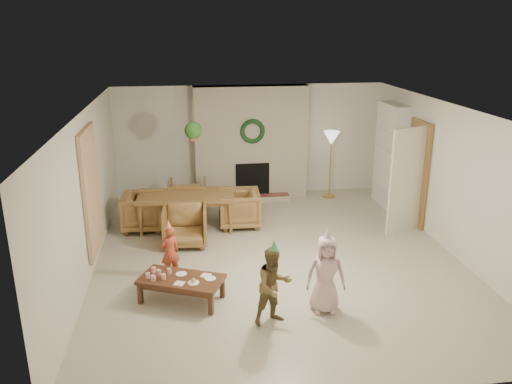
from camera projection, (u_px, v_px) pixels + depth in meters
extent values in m
plane|color=#B7B29E|center=(277.00, 257.00, 8.73)|extent=(7.00, 7.00, 0.00)
plane|color=white|center=(279.00, 110.00, 7.95)|extent=(7.00, 7.00, 0.00)
plane|color=silver|center=(250.00, 141.00, 11.63)|extent=(7.00, 0.00, 7.00)
plane|color=silver|center=(342.00, 294.00, 5.05)|extent=(7.00, 0.00, 7.00)
plane|color=silver|center=(87.00, 195.00, 7.94)|extent=(0.00, 7.00, 7.00)
plane|color=silver|center=(452.00, 180.00, 8.74)|extent=(0.00, 7.00, 7.00)
cube|color=#582617|center=(251.00, 143.00, 11.44)|extent=(2.50, 0.40, 2.50)
cube|color=maroon|center=(253.00, 198.00, 11.49)|extent=(1.60, 0.30, 0.12)
cube|color=black|center=(252.00, 179.00, 11.52)|extent=(0.75, 0.12, 0.75)
torus|color=#15381B|center=(253.00, 131.00, 11.13)|extent=(0.54, 0.10, 0.54)
cylinder|color=gold|center=(329.00, 196.00, 11.78)|extent=(0.28, 0.28, 0.03)
cylinder|color=gold|center=(330.00, 167.00, 11.56)|extent=(0.03, 0.03, 1.36)
cone|color=beige|center=(332.00, 138.00, 11.36)|extent=(0.36, 0.36, 0.30)
cube|color=white|center=(390.00, 156.00, 10.93)|extent=(0.30, 1.00, 2.20)
cube|color=white|center=(386.00, 185.00, 11.13)|extent=(0.30, 0.92, 0.03)
cube|color=white|center=(388.00, 167.00, 11.00)|extent=(0.30, 0.92, 0.03)
cube|color=white|center=(389.00, 149.00, 10.88)|extent=(0.30, 0.92, 0.03)
cube|color=white|center=(391.00, 130.00, 10.75)|extent=(0.30, 0.92, 0.03)
cube|color=maroon|center=(389.00, 181.00, 10.94)|extent=(0.20, 0.40, 0.24)
cube|color=#2A479B|center=(387.00, 160.00, 11.00)|extent=(0.20, 0.44, 0.24)
cube|color=#B68427|center=(391.00, 144.00, 10.74)|extent=(0.20, 0.36, 0.22)
cube|color=brown|center=(417.00, 173.00, 9.93)|extent=(0.05, 0.86, 2.04)
cube|color=beige|center=(407.00, 181.00, 9.53)|extent=(0.77, 0.32, 2.00)
cube|color=beige|center=(91.00, 191.00, 8.14)|extent=(0.06, 1.20, 2.00)
imported|color=brown|center=(187.00, 212.00, 9.91)|extent=(1.89, 1.11, 0.65)
imported|color=brown|center=(185.00, 226.00, 9.13)|extent=(0.80, 0.82, 0.72)
imported|color=brown|center=(188.00, 197.00, 10.66)|extent=(0.80, 0.82, 0.72)
imported|color=brown|center=(144.00, 211.00, 9.82)|extent=(0.82, 0.80, 0.72)
imported|color=brown|center=(239.00, 208.00, 9.99)|extent=(0.82, 0.80, 0.72)
cylinder|color=tan|center=(193.00, 118.00, 9.30)|extent=(0.01, 0.01, 0.70)
cylinder|color=#A45034|center=(194.00, 137.00, 9.41)|extent=(0.16, 0.16, 0.12)
sphere|color=#1F4C19|center=(193.00, 130.00, 9.37)|extent=(0.32, 0.32, 0.32)
cube|color=#4B2B19|center=(181.00, 280.00, 7.27)|extent=(1.30, 1.00, 0.05)
cube|color=#4B2B19|center=(181.00, 283.00, 7.29)|extent=(1.18, 0.88, 0.07)
cube|color=#4B2B19|center=(140.00, 294.00, 7.25)|extent=(0.08, 0.08, 0.30)
cube|color=#4B2B19|center=(211.00, 304.00, 6.98)|extent=(0.08, 0.08, 0.30)
cube|color=#4B2B19|center=(155.00, 278.00, 7.68)|extent=(0.08, 0.08, 0.30)
cube|color=#4B2B19|center=(222.00, 288.00, 7.41)|extent=(0.08, 0.08, 0.30)
cylinder|color=white|center=(148.00, 276.00, 7.24)|extent=(0.08, 0.08, 0.08)
cylinder|color=white|center=(154.00, 270.00, 7.41)|extent=(0.08, 0.08, 0.08)
cylinder|color=white|center=(153.00, 278.00, 7.18)|extent=(0.08, 0.08, 0.08)
cylinder|color=white|center=(159.00, 272.00, 7.34)|extent=(0.08, 0.08, 0.08)
cylinder|color=white|center=(164.00, 277.00, 7.21)|extent=(0.08, 0.08, 0.08)
cylinder|color=white|center=(169.00, 271.00, 7.37)|extent=(0.08, 0.08, 0.08)
cylinder|color=white|center=(181.00, 274.00, 7.37)|extent=(0.21, 0.21, 0.01)
cylinder|color=white|center=(193.00, 283.00, 7.12)|extent=(0.21, 0.21, 0.01)
cylinder|color=white|center=(210.00, 278.00, 7.24)|extent=(0.21, 0.21, 0.01)
sphere|color=tan|center=(193.00, 280.00, 7.11)|extent=(0.08, 0.08, 0.06)
cube|color=#FAB8BF|center=(179.00, 283.00, 7.10)|extent=(0.18, 0.18, 0.01)
cube|color=#FAB8BF|center=(206.00, 275.00, 7.33)|extent=(0.18, 0.18, 0.01)
imported|color=#AC3C24|center=(170.00, 252.00, 7.93)|extent=(0.36, 0.31, 0.84)
cone|color=gold|center=(168.00, 224.00, 7.79)|extent=(0.12, 0.12, 0.16)
imported|color=brown|center=(274.00, 286.00, 6.68)|extent=(0.62, 0.55, 1.07)
cone|color=#48AA63|center=(274.00, 246.00, 6.50)|extent=(0.13, 0.13, 0.17)
imported|color=beige|center=(326.00, 274.00, 6.96)|extent=(0.58, 0.41, 1.10)
cone|color=silver|center=(328.00, 234.00, 6.77)|extent=(0.18, 0.18, 0.20)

